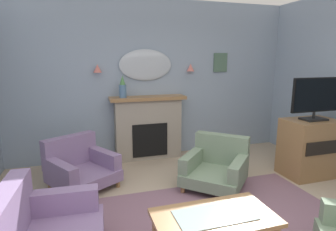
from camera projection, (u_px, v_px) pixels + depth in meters
wall_back at (154, 80)px, 5.18m from camera, size 6.24×0.10×2.87m
fireplace at (148, 128)px, 5.10m from camera, size 1.36×0.36×1.16m
mantel_vase_right at (123, 88)px, 4.79m from camera, size 0.13×0.13×0.38m
wall_mirror at (146, 65)px, 5.00m from camera, size 0.96×0.06×0.56m
wall_sconce_left at (97, 68)px, 4.72m from camera, size 0.14×0.14×0.14m
wall_sconce_right at (191, 67)px, 5.21m from camera, size 0.14×0.14×0.14m
framed_picture at (220, 62)px, 5.44m from camera, size 0.28×0.03×0.36m
coffee_table at (214, 221)px, 2.51m from camera, size 1.10×0.60×0.45m
armchair_in_corner at (80, 166)px, 4.00m from camera, size 1.11×1.12×0.71m
armchair_near_fireplace at (217, 166)px, 4.02m from camera, size 1.14×1.15×0.71m
tv_cabinet at (309, 148)px, 4.36m from camera, size 0.80×0.57×0.90m
tv_flatscreen at (316, 98)px, 4.18m from camera, size 0.84×0.24×0.65m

